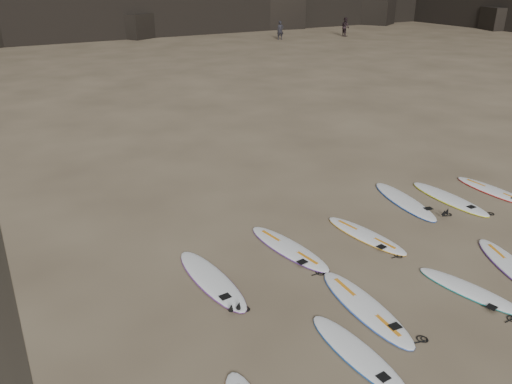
% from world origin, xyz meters
% --- Properties ---
extents(ground, '(240.00, 240.00, 0.00)m').
position_xyz_m(ground, '(0.00, 0.00, 0.00)').
color(ground, '#897559').
rests_on(ground, ground).
extents(surfboard_1, '(0.65, 2.41, 0.09)m').
position_xyz_m(surfboard_1, '(-1.99, -0.54, 0.04)').
color(surfboard_1, white).
rests_on(surfboard_1, ground).
extents(surfboard_2, '(0.83, 2.79, 0.10)m').
position_xyz_m(surfboard_2, '(-1.00, 0.40, 0.05)').
color(surfboard_2, white).
rests_on(surfboard_2, ground).
extents(surfboard_3, '(1.05, 2.36, 0.08)m').
position_xyz_m(surfboard_3, '(1.27, -0.24, 0.04)').
color(surfboard_3, white).
rests_on(surfboard_3, ground).
extents(surfboard_4, '(1.53, 2.61, 0.09)m').
position_xyz_m(surfboard_4, '(2.84, -0.11, 0.05)').
color(surfboard_4, white).
rests_on(surfboard_4, ground).
extents(surfboard_5, '(0.81, 2.76, 0.10)m').
position_xyz_m(surfboard_5, '(-3.25, 2.78, 0.05)').
color(surfboard_5, white).
rests_on(surfboard_5, ground).
extents(surfboard_6, '(1.02, 2.74, 0.10)m').
position_xyz_m(surfboard_6, '(-1.07, 3.08, 0.05)').
color(surfboard_6, white).
rests_on(surfboard_6, ground).
extents(surfboard_7, '(0.95, 2.54, 0.09)m').
position_xyz_m(surfboard_7, '(0.96, 2.65, 0.04)').
color(surfboard_7, white).
rests_on(surfboard_7, ground).
extents(surfboard_8, '(1.15, 2.87, 0.10)m').
position_xyz_m(surfboard_8, '(3.29, 3.67, 0.05)').
color(surfboard_8, white).
rests_on(surfboard_8, ground).
extents(surfboard_9, '(0.68, 2.73, 0.10)m').
position_xyz_m(surfboard_9, '(4.55, 3.14, 0.05)').
color(surfboard_9, white).
rests_on(surfboard_9, ground).
extents(surfboard_10, '(0.67, 2.58, 0.09)m').
position_xyz_m(surfboard_10, '(6.17, 2.86, 0.05)').
color(surfboard_10, white).
rests_on(surfboard_10, ground).
extents(person_a, '(0.73, 0.60, 1.72)m').
position_xyz_m(person_a, '(19.80, 36.74, 0.86)').
color(person_a, black).
rests_on(person_a, ground).
extents(person_b, '(0.73, 0.92, 1.83)m').
position_xyz_m(person_b, '(26.91, 35.78, 0.91)').
color(person_b, black).
rests_on(person_b, ground).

